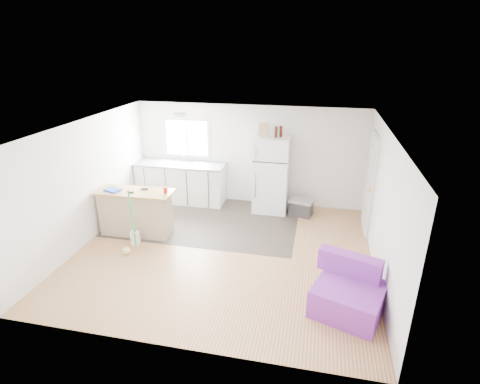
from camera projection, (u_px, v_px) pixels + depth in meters
name	position (u px, v px, depth m)	size (l,w,h in m)	color
room	(223.00, 194.00, 6.75)	(5.51, 5.01, 2.41)	#996240
vinyl_zone	(207.00, 219.00, 8.47)	(4.05, 2.50, 0.00)	#2E2622
window	(187.00, 138.00, 9.17)	(1.18, 0.06, 0.98)	white
interior_door	(370.00, 184.00, 7.69)	(0.11, 0.92, 2.10)	white
ceiling_fixture	(180.00, 115.00, 7.63)	(0.30, 0.30, 0.07)	white
kitchen_cabinets	(181.00, 182.00, 9.28)	(2.22, 0.70, 1.28)	white
peninsula	(136.00, 212.00, 7.71)	(1.56, 0.63, 0.95)	tan
refrigerator	(271.00, 174.00, 8.66)	(0.79, 0.76, 1.79)	white
cooler	(301.00, 207.00, 8.62)	(0.58, 0.46, 0.39)	#2D2D30
purple_seat	(348.00, 293.00, 5.54)	(1.19, 1.18, 0.78)	purple
cleaner_jug	(135.00, 238.00, 7.39)	(0.16, 0.11, 0.34)	white
mop	(128.00, 243.00, 7.04)	(0.29, 0.36, 1.34)	green
red_cup	(165.00, 190.00, 7.42)	(0.08, 0.08, 0.12)	red
blue_tray	(113.00, 190.00, 7.53)	(0.30, 0.22, 0.04)	#1442BE
tool_a	(145.00, 189.00, 7.60)	(0.14, 0.05, 0.03)	black
tool_b	(131.00, 192.00, 7.43)	(0.10, 0.04, 0.03)	black
cardboard_box	(263.00, 130.00, 8.24)	(0.20, 0.10, 0.30)	tan
bottle_left	(276.00, 132.00, 8.15)	(0.07, 0.07, 0.25)	#361309
bottle_right	(281.00, 132.00, 8.20)	(0.07, 0.07, 0.25)	#361309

